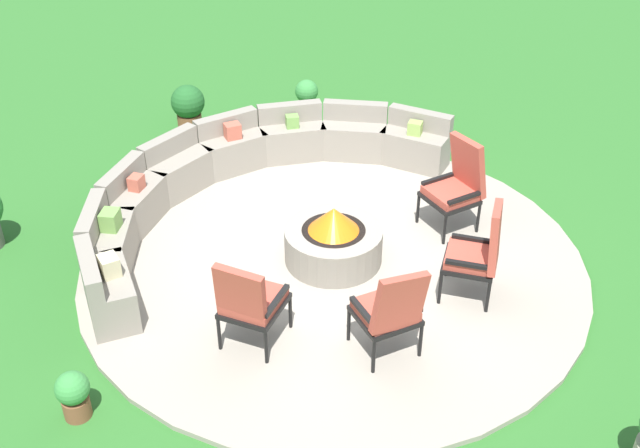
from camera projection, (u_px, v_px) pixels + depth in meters
The scene contains 11 objects.
ground_plane at pixel (333, 264), 8.74m from camera, with size 24.00×24.00×0.00m, color #2D6B28.
patio_circle at pixel (333, 261), 8.72m from camera, with size 5.64×5.64×0.06m, color #9E9384.
fire_pit at pixel (333, 240), 8.56m from camera, with size 1.09×1.09×0.68m.
curved_stone_bench at pixel (236, 178), 9.62m from camera, with size 5.31×2.57×0.73m.
lounge_chair_front_left at pixel (249, 300), 7.26m from camera, with size 0.75×0.70×1.03m.
lounge_chair_front_right at pixel (390, 309), 7.14m from camera, with size 0.71×0.72×1.05m.
lounge_chair_back_left at pixel (479, 251), 7.88m from camera, with size 0.71×0.73×1.12m.
lounge_chair_back_right at pixel (457, 183), 8.97m from camera, with size 0.72×0.71×1.14m.
potted_plant_0 at pixel (74, 393), 6.72m from camera, with size 0.30×0.30×0.49m.
potted_plant_1 at pixel (307, 98), 11.60m from camera, with size 0.35×0.35×0.64m.
potted_plant_4 at pixel (188, 107), 11.18m from camera, with size 0.49×0.49×0.76m.
Camera 1 is at (-5.34, -4.56, 5.23)m, focal length 43.37 mm.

